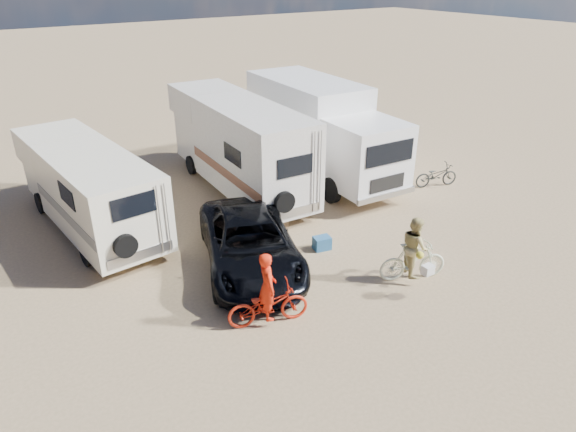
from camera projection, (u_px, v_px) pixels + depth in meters
ground at (376, 281)px, 13.55m from camera, size 140.00×140.00×0.00m
rv_main at (238, 147)px, 18.41m from camera, size 2.68×7.93×3.27m
rv_left at (88, 190)px, 15.76m from camera, size 2.77×7.34×2.56m
box_truck at (323, 132)px, 19.56m from camera, size 3.07×7.89×3.57m
dark_suv at (250, 243)px, 13.91m from camera, size 4.07×5.70×1.44m
bike_man at (268, 305)px, 11.75m from camera, size 2.00×1.20×0.99m
bike_woman at (413, 261)px, 13.41m from camera, size 1.86×1.19×1.09m
rider_man at (268, 293)px, 11.60m from camera, size 0.57×0.70×1.68m
rider_woman at (414, 252)px, 13.29m from camera, size 0.88×0.97×1.62m
bike_parked at (436, 175)px, 19.15m from camera, size 1.76×1.10×0.87m
cooler at (322, 243)px, 14.98m from camera, size 0.55×0.45×0.39m
crate at (279, 220)px, 16.33m from camera, size 0.51×0.51×0.37m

